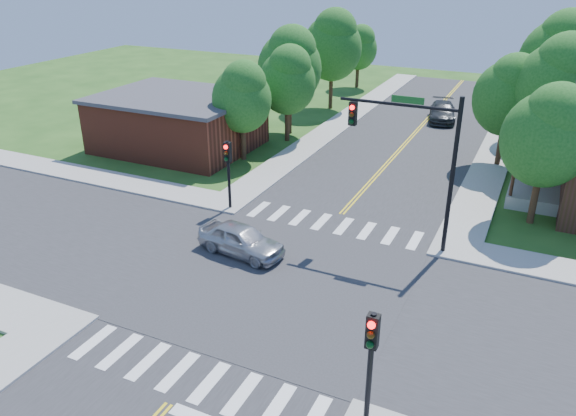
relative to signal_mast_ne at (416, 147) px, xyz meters
The scene contains 24 objects.
ground 8.37m from the signal_mast_ne, 125.00° to the right, with size 100.00×100.00×0.00m, color #254D18.
road_ns 8.36m from the signal_mast_ne, 125.00° to the right, with size 10.00×90.00×0.04m, color #2D2D30.
road_ew 8.36m from the signal_mast_ne, 125.00° to the right, with size 90.00×10.00×0.04m, color #2D2D30.
intersection_patch 8.37m from the signal_mast_ne, 125.00° to the right, with size 10.20×10.20×0.06m, color #2D2D30.
sidewalk_nw 22.73m from the signal_mast_ne, 152.60° to the left, with size 40.00×40.00×0.14m.
crosswalk_north 6.23m from the signal_mast_ne, behind, with size 8.85×2.00×0.01m.
crosswalk_south 13.32m from the signal_mast_ne, 108.36° to the right, with size 8.85×2.00×0.01m.
centerline 8.34m from the signal_mast_ne, 125.00° to the right, with size 0.30×90.00×0.01m.
signal_mast_ne is the anchor object (origin of this frame).
signal_pole_se 11.55m from the signal_mast_ne, 81.44° to the right, with size 0.34×0.42×3.80m.
signal_pole_nw 9.76m from the signal_mast_ne, behind, with size 0.34×0.42×3.80m.
building_nw 19.87m from the signal_mast_ne, 157.21° to the left, with size 10.40×8.40×3.73m.
tree_e_a 7.24m from the signal_mast_ne, 44.56° to the left, with size 4.24×4.02×7.20m.
tree_e_b 13.58m from the signal_mast_ne, 67.08° to the left, with size 5.07×4.81×8.61m.
tree_e_c 20.69m from the signal_mast_ne, 75.66° to the left, with size 5.45×5.17×9.26m.
tree_e_d 29.51m from the signal_mast_ne, 80.44° to the left, with size 4.22×4.00×7.17m.
tree_w_a 14.70m from the signal_mast_ne, 150.16° to the left, with size 3.85×3.66×6.55m.
tree_w_b 18.72m from the signal_mast_ne, 131.87° to the left, with size 4.71×4.47×8.00m.
tree_w_c 25.54m from the signal_mast_ne, 119.15° to the left, with size 5.00×4.75×8.50m.
tree_w_d 34.01m from the signal_mast_ne, 112.64° to the left, with size 3.67×3.48×6.23m.
tree_house 13.39m from the signal_mast_ne, 78.65° to the left, with size 4.23×4.01×7.18m.
tree_bldg 17.03m from the signal_mast_ne, 134.19° to the left, with size 4.07×3.87×6.92m.
car_silver 8.73m from the signal_mast_ne, 148.72° to the right, with size 4.35×2.26×1.41m, color #B8BAC0.
car_dgrey 22.96m from the signal_mast_ne, 97.13° to the left, with size 2.94×5.25×1.44m, color #2C2F31.
Camera 1 is at (8.80, -17.71, 12.47)m, focal length 35.00 mm.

